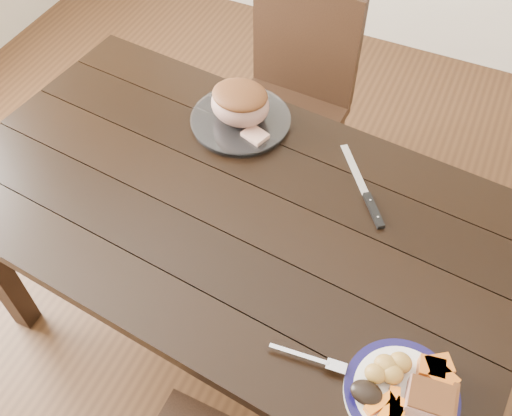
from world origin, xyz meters
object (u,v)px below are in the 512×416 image
at_px(serving_platter, 241,121).
at_px(fork, 313,359).
at_px(roast_joint, 240,104).
at_px(chair_far, 290,96).
at_px(dining_table, 234,225).
at_px(dinner_plate, 401,394).
at_px(pork_slice, 430,401).
at_px(carving_knife, 369,200).

xyz_separation_m(serving_platter, fork, (0.49, -0.64, 0.01)).
xyz_separation_m(serving_platter, roast_joint, (0.00, 0.00, 0.07)).
xyz_separation_m(chair_far, serving_platter, (0.00, -0.43, 0.23)).
bearing_deg(dining_table, chair_far, 99.58).
bearing_deg(roast_joint, dining_table, -68.09).
relative_size(dinner_plate, roast_joint, 1.38).
bearing_deg(chair_far, roast_joint, 93.27).
bearing_deg(dining_table, dinner_plate, -29.75).
height_order(pork_slice, carving_knife, pork_slice).
relative_size(dinner_plate, carving_knife, 0.93).
bearing_deg(pork_slice, serving_platter, 139.65).
bearing_deg(serving_platter, dining_table, -68.09).
bearing_deg(dinner_plate, chair_far, 123.05).
distance_m(dining_table, chair_far, 0.76).
bearing_deg(fork, chair_far, 108.62).
bearing_deg(carving_knife, dinner_plate, -12.17).
xyz_separation_m(dinner_plate, serving_platter, (-0.69, 0.63, 0.00)).
bearing_deg(dining_table, pork_slice, -27.84).
distance_m(dinner_plate, roast_joint, 0.93).
height_order(serving_platter, carving_knife, serving_platter).
relative_size(chair_far, roast_joint, 5.13).
height_order(chair_far, dinner_plate, chair_far).
distance_m(dinner_plate, fork, 0.20).
height_order(serving_platter, pork_slice, pork_slice).
relative_size(serving_platter, carving_knife, 1.13).
distance_m(dining_table, roast_joint, 0.37).
height_order(dinner_plate, roast_joint, roast_joint).
relative_size(serving_platter, fork, 1.69).
height_order(roast_joint, carving_knife, roast_joint).
bearing_deg(carving_knife, pork_slice, -7.36).
bearing_deg(roast_joint, serving_platter, 0.00).
bearing_deg(serving_platter, dinner_plate, -42.34).
bearing_deg(serving_platter, fork, -52.58).
bearing_deg(chair_far, dining_table, 102.52).
relative_size(fork, roast_joint, 0.99).
height_order(dining_table, fork, fork).
relative_size(serving_platter, pork_slice, 3.12).
height_order(serving_platter, fork, fork).
distance_m(dinner_plate, carving_knife, 0.54).
bearing_deg(pork_slice, dinner_plate, 175.24).
bearing_deg(dining_table, roast_joint, 111.91).
xyz_separation_m(pork_slice, fork, (-0.25, -0.01, -0.02)).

